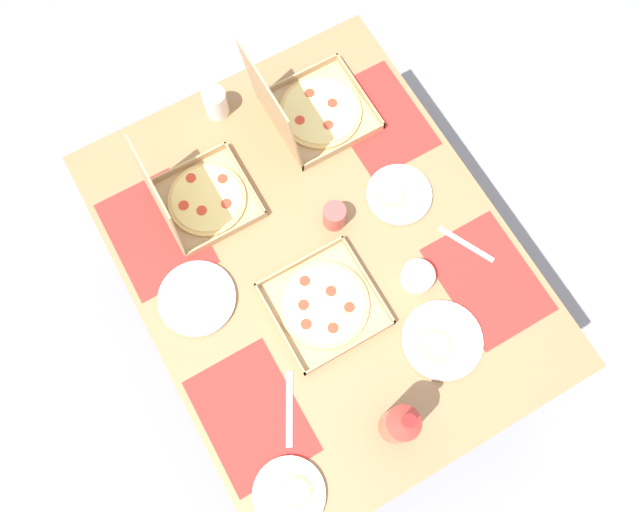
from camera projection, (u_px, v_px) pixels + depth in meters
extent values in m
plane|color=gray|center=(320.00, 310.00, 2.60)|extent=(6.00, 6.00, 0.00)
cylinder|color=#3F3328|center=(534.00, 375.00, 2.17)|extent=(0.07, 0.07, 0.70)
cylinder|color=#3F3328|center=(348.00, 96.00, 2.51)|extent=(0.07, 0.07, 0.70)
cylinder|color=#3F3328|center=(123.00, 209.00, 2.36)|extent=(0.07, 0.07, 0.70)
cube|color=#936D47|center=(320.00, 257.00, 1.92)|extent=(1.39, 1.10, 0.03)
cube|color=red|center=(488.00, 279.00, 1.88)|extent=(0.36, 0.26, 0.00)
cube|color=red|center=(379.00, 118.00, 2.05)|extent=(0.36, 0.26, 0.00)
cube|color=red|center=(251.00, 416.00, 1.76)|extent=(0.36, 0.26, 0.00)
cube|color=red|center=(156.00, 233.00, 1.93)|extent=(0.36, 0.26, 0.00)
cube|color=tan|center=(208.00, 201.00, 1.96)|extent=(0.28, 0.28, 0.01)
cube|color=tan|center=(227.00, 234.00, 1.90)|extent=(0.01, 0.28, 0.03)
cube|color=tan|center=(187.00, 164.00, 1.98)|extent=(0.01, 0.28, 0.03)
cube|color=tan|center=(245.00, 179.00, 1.96)|extent=(0.28, 0.01, 0.03)
cube|color=tan|center=(167.00, 219.00, 1.92)|extent=(0.28, 0.01, 0.03)
cylinder|color=#E0B76B|center=(207.00, 200.00, 1.95)|extent=(0.24, 0.24, 0.01)
cylinder|color=#EFD67F|center=(207.00, 199.00, 1.94)|extent=(0.22, 0.22, 0.00)
cylinder|color=red|center=(191.00, 178.00, 1.96)|extent=(0.03, 0.03, 0.00)
cylinder|color=red|center=(184.00, 205.00, 1.93)|extent=(0.03, 0.03, 0.00)
cylinder|color=red|center=(202.00, 210.00, 1.93)|extent=(0.03, 0.03, 0.00)
cylinder|color=red|center=(226.00, 204.00, 1.93)|extent=(0.03, 0.03, 0.00)
cylinder|color=red|center=(222.00, 179.00, 1.96)|extent=(0.03, 0.03, 0.00)
cube|color=tan|center=(157.00, 198.00, 1.77)|extent=(0.28, 0.03, 0.28)
cube|color=tan|center=(324.00, 305.00, 1.86)|extent=(0.30, 0.30, 0.01)
cube|color=tan|center=(350.00, 348.00, 1.80)|extent=(0.01, 0.30, 0.03)
cube|color=tan|center=(300.00, 262.00, 1.88)|extent=(0.01, 0.30, 0.03)
cube|color=tan|center=(368.00, 280.00, 1.86)|extent=(0.30, 0.01, 0.03)
cube|color=tan|center=(280.00, 329.00, 1.82)|extent=(0.30, 0.01, 0.03)
cylinder|color=#E0B76B|center=(324.00, 305.00, 1.85)|extent=(0.27, 0.27, 0.01)
cylinder|color=#EFD67F|center=(324.00, 304.00, 1.84)|extent=(0.24, 0.24, 0.00)
cylinder|color=red|center=(305.00, 281.00, 1.86)|extent=(0.03, 0.03, 0.00)
cylinder|color=red|center=(303.00, 305.00, 1.84)|extent=(0.03, 0.03, 0.00)
cylinder|color=red|center=(306.00, 324.00, 1.82)|extent=(0.03, 0.03, 0.00)
cylinder|color=red|center=(333.00, 328.00, 1.81)|extent=(0.03, 0.03, 0.00)
cylinder|color=red|center=(349.00, 307.00, 1.83)|extent=(0.03, 0.03, 0.00)
cylinder|color=red|center=(331.00, 291.00, 1.85)|extent=(0.03, 0.03, 0.00)
cube|color=tan|center=(320.00, 114.00, 2.05)|extent=(0.31, 0.31, 0.01)
cube|color=tan|center=(344.00, 147.00, 1.99)|extent=(0.01, 0.31, 0.03)
cube|color=tan|center=(298.00, 76.00, 2.07)|extent=(0.01, 0.31, 0.03)
cube|color=tan|center=(360.00, 91.00, 2.06)|extent=(0.31, 0.01, 0.03)
cube|color=tan|center=(280.00, 131.00, 2.01)|extent=(0.31, 0.01, 0.03)
cylinder|color=#E0B76B|center=(320.00, 112.00, 2.04)|extent=(0.27, 0.27, 0.01)
cylinder|color=#EFD67F|center=(320.00, 111.00, 2.03)|extent=(0.24, 0.24, 0.00)
cylinder|color=red|center=(310.00, 93.00, 2.05)|extent=(0.03, 0.03, 0.00)
cylinder|color=red|center=(300.00, 120.00, 2.02)|extent=(0.03, 0.03, 0.00)
cylinder|color=red|center=(328.00, 125.00, 2.02)|extent=(0.03, 0.03, 0.00)
cylinder|color=red|center=(332.00, 103.00, 2.04)|extent=(0.03, 0.03, 0.00)
cube|color=tan|center=(271.00, 106.00, 1.85)|extent=(0.31, 0.04, 0.30)
cylinder|color=white|center=(442.00, 340.00, 1.82)|extent=(0.23, 0.23, 0.01)
cylinder|color=white|center=(442.00, 340.00, 1.81)|extent=(0.24, 0.24, 0.01)
cylinder|color=#E0B76B|center=(436.00, 346.00, 1.80)|extent=(0.10, 0.10, 0.01)
cylinder|color=#EFD67F|center=(436.00, 346.00, 1.80)|extent=(0.08, 0.08, 0.00)
cylinder|color=white|center=(289.00, 494.00, 1.69)|extent=(0.19, 0.19, 0.01)
cylinder|color=white|center=(289.00, 494.00, 1.69)|extent=(0.20, 0.20, 0.01)
cylinder|color=#E0B76B|center=(297.00, 491.00, 1.68)|extent=(0.08, 0.08, 0.01)
cylinder|color=#EFD67F|center=(297.00, 491.00, 1.68)|extent=(0.07, 0.07, 0.00)
cylinder|color=white|center=(399.00, 195.00, 1.96)|extent=(0.20, 0.20, 0.01)
cylinder|color=white|center=(399.00, 194.00, 1.95)|extent=(0.20, 0.20, 0.01)
cylinder|color=#E0B76B|center=(392.00, 195.00, 1.94)|extent=(0.08, 0.08, 0.01)
cylinder|color=#EFD67F|center=(392.00, 194.00, 1.94)|extent=(0.07, 0.07, 0.00)
cylinder|color=white|center=(197.00, 299.00, 1.86)|extent=(0.22, 0.22, 0.01)
cylinder|color=white|center=(197.00, 298.00, 1.85)|extent=(0.23, 0.23, 0.01)
cylinder|color=#B2382D|center=(399.00, 425.00, 1.65)|extent=(0.09, 0.09, 0.22)
cone|color=#B2382D|center=(405.00, 422.00, 1.53)|extent=(0.09, 0.09, 0.04)
cylinder|color=#B2382D|center=(408.00, 421.00, 1.48)|extent=(0.03, 0.03, 0.06)
cylinder|color=red|center=(409.00, 421.00, 1.45)|extent=(0.03, 0.03, 0.01)
cylinder|color=silver|center=(216.00, 103.00, 2.01)|extent=(0.08, 0.08, 0.10)
cylinder|color=#BF4742|center=(334.00, 216.00, 1.90)|extent=(0.07, 0.07, 0.09)
cylinder|color=white|center=(417.00, 277.00, 1.86)|extent=(0.10, 0.10, 0.04)
cube|color=#B7B7BC|center=(289.00, 408.00, 1.77)|extent=(0.19, 0.12, 0.00)
cube|color=#B7B7BC|center=(466.00, 244.00, 1.91)|extent=(0.18, 0.10, 0.00)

